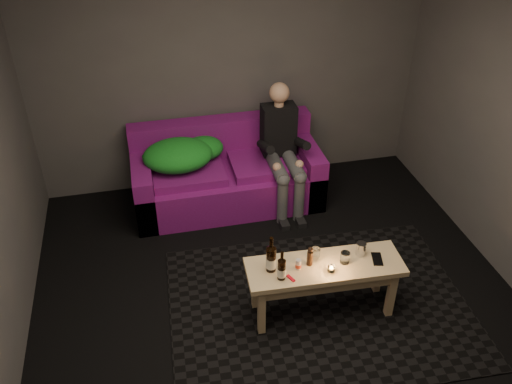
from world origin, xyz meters
TOP-DOWN VIEW (x-y plane):
  - floor at (0.00, 0.00)m, footprint 4.50×4.50m
  - room at (0.00, 0.47)m, footprint 4.50×4.50m
  - rug at (0.31, 0.11)m, footprint 2.53×1.90m
  - sofa at (-0.15, 1.82)m, footprint 1.89×0.85m
  - green_blanket at (-0.58, 1.81)m, footprint 0.83×0.57m
  - person at (0.40, 1.66)m, footprint 0.34×0.78m
  - coffee_table at (0.31, 0.06)m, footprint 1.24×0.45m
  - beer_bottle_a at (-0.11, 0.10)m, footprint 0.08×0.08m
  - beer_bottle_b at (-0.05, -0.00)m, footprint 0.06×0.06m
  - salt_shaker at (0.10, 0.07)m, footprint 0.06×0.06m
  - pepper_mill at (0.20, 0.09)m, footprint 0.06×0.06m
  - tumbler_back at (0.26, 0.16)m, footprint 0.09×0.09m
  - tealight at (0.34, -0.01)m, footprint 0.06×0.06m
  - tumbler_front at (0.47, 0.06)m, footprint 0.09×0.09m
  - steel_cup at (0.63, 0.12)m, footprint 0.09×0.09m
  - smartphone at (0.73, 0.03)m, footprint 0.11×0.17m
  - red_lighter at (0.01, -0.03)m, footprint 0.05×0.08m

SIDE VIEW (x-z plane):
  - floor at x=0.00m, z-range 0.00..0.00m
  - rug at x=0.31m, z-range 0.00..0.01m
  - sofa at x=-0.15m, z-range -0.11..0.70m
  - coffee_table at x=0.31m, z-range 0.16..0.66m
  - smartphone at x=0.73m, z-range 0.50..0.51m
  - red_lighter at x=0.01m, z-range 0.50..0.51m
  - tealight at x=0.34m, z-range 0.50..0.54m
  - tumbler_back at x=0.26m, z-range 0.50..0.59m
  - salt_shaker at x=0.10m, z-range 0.50..0.59m
  - tumbler_front at x=0.47m, z-range 0.50..0.59m
  - steel_cup at x=0.63m, z-range 0.50..0.61m
  - pepper_mill at x=0.20m, z-range 0.50..0.63m
  - beer_bottle_b at x=-0.05m, z-range 0.47..0.72m
  - green_blanket at x=-0.58m, z-range 0.47..0.75m
  - beer_bottle_a at x=-0.11m, z-range 0.46..0.77m
  - person at x=0.40m, z-range 0.02..1.28m
  - room at x=0.00m, z-range -0.61..3.89m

